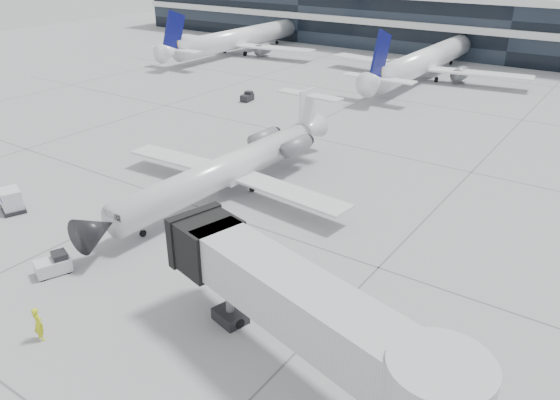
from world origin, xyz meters
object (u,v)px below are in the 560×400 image
Objects in this scene: ramp_worker at (38,324)px; cargo_uld at (11,200)px; regional_jet at (231,167)px; baggage_tug at (54,265)px; jet_bridge at (314,314)px.

cargo_uld is (-15.76, 8.02, -0.11)m from ramp_worker.
regional_jet is 14.08× the size of ramp_worker.
baggage_tug is (-5.07, 4.42, -0.39)m from ramp_worker.
baggage_tug is (-1.37, -16.42, -1.63)m from regional_jet.
jet_bridge reaches higher than ramp_worker.
regional_jet is at bearing -76.02° from ramp_worker.
jet_bridge is at bearing -39.47° from regional_jet.
jet_bridge is 29.96m from cargo_uld.
cargo_uld is at bearing -23.06° from ramp_worker.
ramp_worker is 17.68m from cargo_uld.
baggage_tug is at bearing 2.38° from cargo_uld.
regional_jet is at bearing 153.05° from jet_bridge.
ramp_worker is (3.70, -20.84, -1.24)m from regional_jet.
baggage_tug is at bearing -92.97° from regional_jet.
regional_jet reaches higher than ramp_worker.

